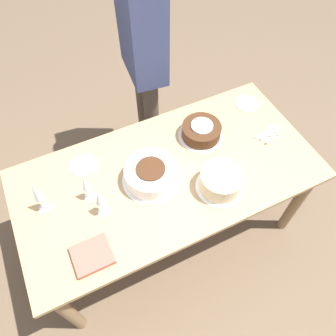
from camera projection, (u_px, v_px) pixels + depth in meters
The scene contains 13 objects.
ground_plane at pixel (168, 227), 2.51m from camera, with size 12.00×12.00×0.00m, color brown.
dining_table at pixel (168, 183), 1.97m from camera, with size 1.75×0.87×0.76m.
cake_center_white at pixel (151, 175), 1.81m from camera, with size 0.33×0.33×0.12m.
cake_front_chocolate at pixel (201, 131), 2.01m from camera, with size 0.28×0.28×0.10m.
cake_back_decorated at pixel (221, 181), 1.78m from camera, with size 0.27×0.27×0.12m.
wine_glass_near at pixel (86, 185), 1.69m from camera, with size 0.06×0.06×0.19m.
wine_glass_far at pixel (100, 199), 1.63m from camera, with size 0.07×0.07×0.20m.
wine_glass_extra at pixel (37, 194), 1.63m from camera, with size 0.07×0.07×0.23m.
dessert_plate_left at pixel (247, 104), 2.20m from camera, with size 0.16×0.16×0.01m.
dessert_plate_right at pixel (84, 166), 1.91m from camera, with size 0.17×0.17×0.01m.
fork_pile at pixel (269, 134), 2.04m from camera, with size 0.20×0.12×0.02m.
napkin_stack at pixel (92, 255), 1.59m from camera, with size 0.19×0.17×0.03m.
person_cutting at pixel (143, 43), 2.06m from camera, with size 0.26×0.42×1.77m.
Camera 1 is at (0.45, 0.94, 2.32)m, focal length 35.00 mm.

